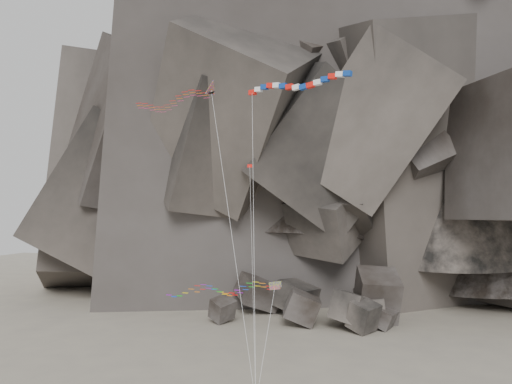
% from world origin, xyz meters
% --- Properties ---
extents(headland, '(110.00, 70.00, 84.00)m').
position_xyz_m(headland, '(0.00, 70.00, 42.00)').
color(headland, '#524A43').
rests_on(headland, ground).
extents(boulder_field, '(39.57, 17.33, 9.70)m').
position_xyz_m(boulder_field, '(8.19, 34.83, 2.34)').
color(boulder_field, '#47423F').
rests_on(boulder_field, ground).
extents(delta_kite, '(16.71, 9.28, 30.25)m').
position_xyz_m(delta_kite, '(-5.19, 3.26, 29.87)').
color(delta_kite, red).
rests_on(delta_kite, ground).
extents(banner_kite, '(11.19, 9.77, 29.56)m').
position_xyz_m(banner_kite, '(9.12, 2.19, 30.44)').
color(banner_kite, red).
rests_on(banner_kite, ground).
extents(parafoil_kite, '(13.49, 9.08, 9.21)m').
position_xyz_m(parafoil_kite, '(0.18, 3.51, 9.64)').
color(parafoil_kite, '#B5CB0B').
rests_on(parafoil_kite, ground).
extents(pennant_kite, '(2.06, 4.52, 20.78)m').
position_xyz_m(pennant_kite, '(5.57, -1.91, 16.52)').
color(pennant_kite, red).
rests_on(pennant_kite, ground).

